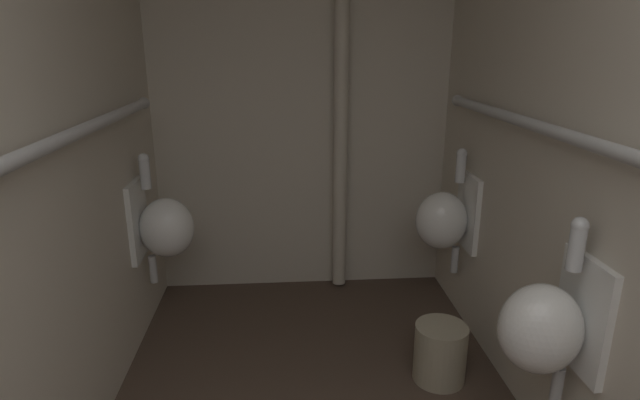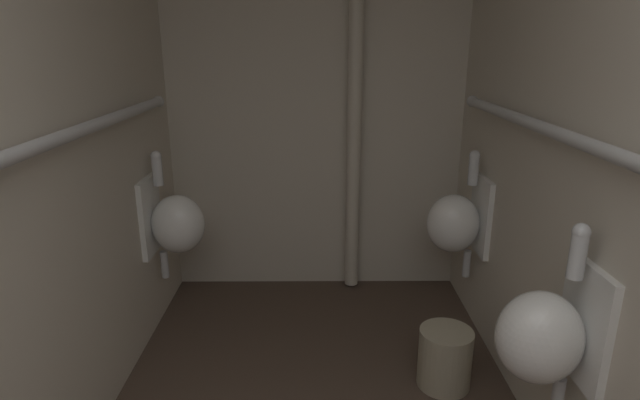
{
  "view_description": "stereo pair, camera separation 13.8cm",
  "coord_description": "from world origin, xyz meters",
  "px_view_note": "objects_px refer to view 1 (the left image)",
  "views": [
    {
      "loc": [
        -0.13,
        0.22,
        1.63
      ],
      "look_at": [
        0.02,
        2.22,
        1.01
      ],
      "focal_mm": 28.68,
      "sensor_mm": 36.0,
      "label": 1
    },
    {
      "loc": [
        0.01,
        0.22,
        1.63
      ],
      "look_at": [
        0.02,
        2.22,
        1.01
      ],
      "focal_mm": 28.68,
      "sensor_mm": 36.0,
      "label": 2
    }
  ],
  "objects_px": {
    "urinal_right_far": "(445,219)",
    "standpipe_back_wall": "(341,98)",
    "urinal_right_mid": "(546,326)",
    "urinal_left_mid": "(163,226)",
    "waste_bin": "(440,353)"
  },
  "relations": [
    {
      "from": "standpipe_back_wall",
      "to": "waste_bin",
      "type": "bearing_deg",
      "value": -69.97
    },
    {
      "from": "urinal_left_mid",
      "to": "standpipe_back_wall",
      "type": "relative_size",
      "value": 0.3
    },
    {
      "from": "urinal_right_far",
      "to": "waste_bin",
      "type": "height_order",
      "value": "urinal_right_far"
    },
    {
      "from": "urinal_right_far",
      "to": "standpipe_back_wall",
      "type": "bearing_deg",
      "value": 139.56
    },
    {
      "from": "urinal_right_mid",
      "to": "urinal_right_far",
      "type": "relative_size",
      "value": 1.0
    },
    {
      "from": "urinal_right_mid",
      "to": "waste_bin",
      "type": "distance_m",
      "value": 0.8
    },
    {
      "from": "urinal_left_mid",
      "to": "waste_bin",
      "type": "bearing_deg",
      "value": -22.09
    },
    {
      "from": "urinal_right_mid",
      "to": "waste_bin",
      "type": "xyz_separation_m",
      "value": [
        -0.17,
        0.59,
        -0.5
      ]
    },
    {
      "from": "urinal_left_mid",
      "to": "urinal_right_far",
      "type": "xyz_separation_m",
      "value": [
        1.61,
        0.0,
        0.0
      ]
    },
    {
      "from": "urinal_right_far",
      "to": "standpipe_back_wall",
      "type": "relative_size",
      "value": 0.3
    },
    {
      "from": "waste_bin",
      "to": "urinal_left_mid",
      "type": "bearing_deg",
      "value": 157.91
    },
    {
      "from": "urinal_right_far",
      "to": "waste_bin",
      "type": "distance_m",
      "value": 0.79
    },
    {
      "from": "urinal_left_mid",
      "to": "urinal_right_mid",
      "type": "relative_size",
      "value": 1.0
    },
    {
      "from": "urinal_left_mid",
      "to": "waste_bin",
      "type": "distance_m",
      "value": 1.63
    },
    {
      "from": "urinal_left_mid",
      "to": "waste_bin",
      "type": "height_order",
      "value": "urinal_left_mid"
    }
  ]
}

